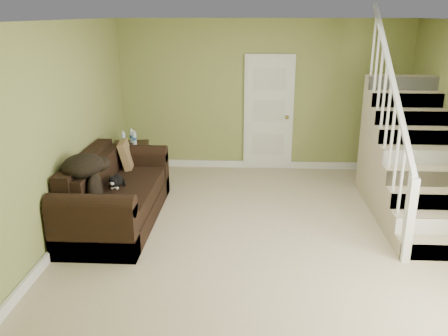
# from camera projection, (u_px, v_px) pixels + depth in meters

# --- Properties ---
(floor) EXTENTS (5.00, 5.50, 0.01)m
(floor) POSITION_uv_depth(u_px,v_px,m) (266.00, 234.00, 6.04)
(floor) COLOR tan
(floor) RESTS_ON ground
(ceiling) EXTENTS (5.00, 5.50, 0.01)m
(ceiling) POSITION_uv_depth(u_px,v_px,m) (272.00, 20.00, 5.23)
(ceiling) COLOR white
(ceiling) RESTS_ON wall_back
(wall_back) EXTENTS (5.00, 0.04, 2.60)m
(wall_back) POSITION_uv_depth(u_px,v_px,m) (263.00, 96.00, 8.24)
(wall_back) COLOR #89924E
(wall_back) RESTS_ON floor
(wall_front) EXTENTS (5.00, 0.04, 2.60)m
(wall_front) POSITION_uv_depth(u_px,v_px,m) (284.00, 240.00, 3.02)
(wall_front) COLOR #89924E
(wall_front) RESTS_ON floor
(wall_left) EXTENTS (0.04, 5.50, 2.60)m
(wall_left) POSITION_uv_depth(u_px,v_px,m) (63.00, 132.00, 5.76)
(wall_left) COLOR #89924E
(wall_left) RESTS_ON floor
(baseboard_back) EXTENTS (5.00, 0.04, 0.12)m
(baseboard_back) POSITION_uv_depth(u_px,v_px,m) (262.00, 164.00, 8.60)
(baseboard_back) COLOR white
(baseboard_back) RESTS_ON floor
(baseboard_left) EXTENTS (0.04, 5.50, 0.12)m
(baseboard_left) POSITION_uv_depth(u_px,v_px,m) (75.00, 225.00, 6.15)
(baseboard_left) COLOR white
(baseboard_left) RESTS_ON floor
(door) EXTENTS (0.86, 0.12, 2.02)m
(door) POSITION_uv_depth(u_px,v_px,m) (269.00, 113.00, 8.29)
(door) COLOR white
(door) RESTS_ON floor
(staircase) EXTENTS (1.00, 2.51, 2.82)m
(staircase) POSITION_uv_depth(u_px,v_px,m) (407.00, 165.00, 6.65)
(staircase) COLOR tan
(staircase) RESTS_ON floor
(sofa) EXTENTS (1.00, 2.31, 0.91)m
(sofa) POSITION_uv_depth(u_px,v_px,m) (114.00, 197.00, 6.31)
(sofa) COLOR black
(sofa) RESTS_ON floor
(side_table) EXTENTS (0.63, 0.63, 0.89)m
(side_table) POSITION_uv_depth(u_px,v_px,m) (132.00, 163.00, 7.74)
(side_table) COLOR black
(side_table) RESTS_ON floor
(cat) EXTENTS (0.21, 0.45, 0.22)m
(cat) POSITION_uv_depth(u_px,v_px,m) (116.00, 181.00, 6.21)
(cat) COLOR black
(cat) RESTS_ON sofa
(banana) EXTENTS (0.11, 0.20, 0.05)m
(banana) POSITION_uv_depth(u_px,v_px,m) (117.00, 204.00, 5.62)
(banana) COLOR #FFF51C
(banana) RESTS_ON sofa
(throw_pillow) EXTENTS (0.24, 0.42, 0.42)m
(throw_pillow) POSITION_uv_depth(u_px,v_px,m) (126.00, 155.00, 6.98)
(throw_pillow) COLOR #533821
(throw_pillow) RESTS_ON sofa
(throw_blanket) EXTENTS (0.63, 0.73, 0.26)m
(throw_blanket) POSITION_uv_depth(u_px,v_px,m) (83.00, 165.00, 5.66)
(throw_blanket) COLOR black
(throw_blanket) RESTS_ON sofa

